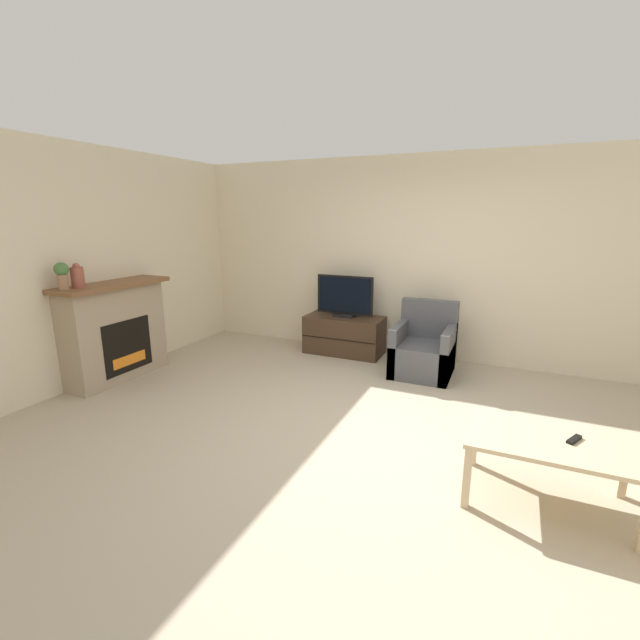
# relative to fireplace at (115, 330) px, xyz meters

# --- Properties ---
(ground_plane) EXTENTS (24.00, 24.00, 0.00)m
(ground_plane) POSITION_rel_fireplace_xyz_m (3.18, -0.12, -0.59)
(ground_plane) COLOR tan
(wall_back) EXTENTS (12.00, 0.06, 2.70)m
(wall_back) POSITION_rel_fireplace_xyz_m (3.18, 2.36, 0.76)
(wall_back) COLOR beige
(wall_back) RESTS_ON ground
(wall_left) EXTENTS (0.06, 12.00, 2.70)m
(wall_left) POSITION_rel_fireplace_xyz_m (-0.22, -0.12, 0.76)
(wall_left) COLOR beige
(wall_left) RESTS_ON ground
(fireplace) EXTENTS (0.49, 1.34, 1.17)m
(fireplace) POSITION_rel_fireplace_xyz_m (0.00, 0.00, 0.00)
(fireplace) COLOR tan
(fireplace) RESTS_ON ground
(mantel_vase_left) EXTENTS (0.13, 0.13, 0.26)m
(mantel_vase_left) POSITION_rel_fireplace_xyz_m (0.02, -0.40, 0.69)
(mantel_vase_left) COLOR #994C3D
(mantel_vase_left) RESTS_ON fireplace
(potted_plant) EXTENTS (0.14, 0.14, 0.29)m
(potted_plant) POSITION_rel_fireplace_xyz_m (0.02, -0.57, 0.74)
(potted_plant) COLOR #936B4C
(potted_plant) RESTS_ON fireplace
(tv_stand) EXTENTS (1.09, 0.52, 0.54)m
(tv_stand) POSITION_rel_fireplace_xyz_m (2.13, 2.03, -0.33)
(tv_stand) COLOR #422D1E
(tv_stand) RESTS_ON ground
(tv) EXTENTS (0.82, 0.18, 0.58)m
(tv) POSITION_rel_fireplace_xyz_m (2.13, 2.02, 0.21)
(tv) COLOR black
(tv) RESTS_ON tv_stand
(armchair) EXTENTS (0.70, 0.76, 0.88)m
(armchair) POSITION_rel_fireplace_xyz_m (3.32, 1.68, -0.31)
(armchair) COLOR #4C4C51
(armchair) RESTS_ON ground
(coffee_table) EXTENTS (1.06, 0.64, 0.47)m
(coffee_table) POSITION_rel_fireplace_xyz_m (4.58, -0.49, -0.18)
(coffee_table) COLOR #CCB289
(coffee_table) RESTS_ON ground
(remote) EXTENTS (0.11, 0.15, 0.02)m
(remote) POSITION_rel_fireplace_xyz_m (4.70, -0.46, -0.11)
(remote) COLOR black
(remote) RESTS_ON coffee_table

